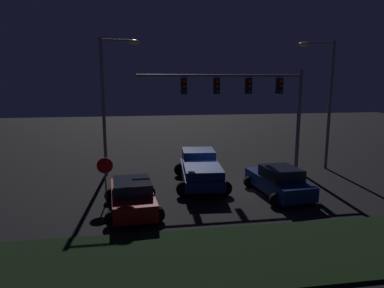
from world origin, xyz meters
TOP-DOWN VIEW (x-y plane):
  - ground_plane at (0.00, 0.00)m, footprint 80.00×80.00m
  - grass_median at (0.00, -7.66)m, footprint 23.17×4.32m
  - pickup_truck at (-0.80, 0.63)m, footprint 3.17×5.54m
  - car_sedan at (2.84, -1.91)m, footprint 2.75×4.55m
  - car_sedan_far at (-4.56, -3.00)m, footprint 2.71×4.53m
  - traffic_signal_gantry at (2.59, 2.55)m, footprint 10.32×0.56m
  - street_lamp_left at (-5.80, 3.66)m, footprint 2.39×0.44m
  - street_lamp_right at (7.73, 2.84)m, footprint 2.49×0.44m
  - stop_sign at (-5.83, -1.66)m, footprint 0.76×0.08m

SIDE VIEW (x-z plane):
  - ground_plane at x=0.00m, z-range 0.00..0.00m
  - grass_median at x=0.00m, z-range 0.00..0.10m
  - car_sedan at x=2.84m, z-range -0.02..1.49m
  - car_sedan_far at x=-4.56m, z-range -0.02..1.49m
  - pickup_truck at x=-0.80m, z-range 0.10..1.90m
  - stop_sign at x=-5.83m, z-range 0.45..2.68m
  - traffic_signal_gantry at x=2.59m, z-range 1.78..8.28m
  - street_lamp_right at x=7.73m, z-range 1.05..9.34m
  - street_lamp_left at x=-5.80m, z-range 1.05..9.38m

